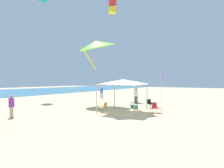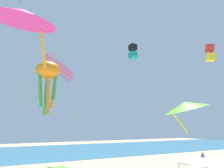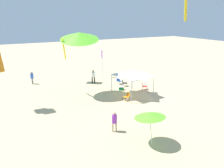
% 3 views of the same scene
% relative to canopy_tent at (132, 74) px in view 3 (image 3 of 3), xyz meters
% --- Properties ---
extents(ground, '(120.00, 120.00, 0.10)m').
position_rel_canopy_tent_xyz_m(ground, '(-1.06, -0.83, -2.49)').
color(ground, '#D6BC8C').
extents(canopy_tent, '(3.84, 3.56, 2.69)m').
position_rel_canopy_tent_xyz_m(canopy_tent, '(0.00, 0.00, 0.00)').
color(canopy_tent, '#B7B7BC').
rests_on(canopy_tent, ground).
extents(beach_umbrella, '(2.11, 2.09, 2.45)m').
position_rel_canopy_tent_xyz_m(beach_umbrella, '(-8.70, 4.27, -0.34)').
color(beach_umbrella, silver).
rests_on(beach_umbrella, ground).
extents(folding_chair_right_of_tent, '(0.73, 0.79, 0.82)m').
position_rel_canopy_tent_xyz_m(folding_chair_right_of_tent, '(4.36, -0.84, -1.97)').
color(folding_chair_right_of_tent, black).
rests_on(folding_chair_right_of_tent, ground).
extents(folding_chair_near_cooler, '(0.74, 0.79, 0.82)m').
position_rel_canopy_tent_xyz_m(folding_chair_near_cooler, '(1.10, -2.39, -1.97)').
color(folding_chair_near_cooler, black).
rests_on(folding_chair_near_cooler, ground).
extents(folding_chair_left_of_tent, '(0.78, 0.81, 0.82)m').
position_rel_canopy_tent_xyz_m(folding_chair_left_of_tent, '(3.36, -1.00, -1.97)').
color(folding_chair_left_of_tent, black).
rests_on(folding_chair_left_of_tent, ground).
extents(folding_chair_facing_ocean, '(0.60, 0.68, 0.82)m').
position_rel_canopy_tent_xyz_m(folding_chair_facing_ocean, '(-0.99, 1.26, -1.97)').
color(folding_chair_facing_ocean, black).
rests_on(folding_chair_facing_ocean, ground).
extents(cooler_box, '(0.64, 0.73, 0.40)m').
position_rel_canopy_tent_xyz_m(cooler_box, '(2.21, 0.05, -2.24)').
color(cooler_box, '#1E8C4C').
rests_on(cooler_box, ground).
extents(banner_flag, '(0.36, 0.06, 3.95)m').
position_rel_canopy_tent_xyz_m(banner_flag, '(8.52, -0.47, -0.07)').
color(banner_flag, silver).
rests_on(banner_flag, ground).
extents(person_near_umbrella, '(0.38, 0.42, 1.58)m').
position_rel_canopy_tent_xyz_m(person_near_umbrella, '(-6.16, 5.54, -1.51)').
color(person_near_umbrella, '#C6B28C').
rests_on(person_near_umbrella, ground).
extents(person_watching_sky, '(0.42, 0.39, 1.63)m').
position_rel_canopy_tent_xyz_m(person_watching_sky, '(9.74, 8.97, -1.48)').
color(person_watching_sky, slate).
rests_on(person_watching_sky, ground).
extents(person_by_tent, '(0.41, 0.42, 1.72)m').
position_rel_canopy_tent_xyz_m(person_by_tent, '(6.44, 1.84, -1.43)').
color(person_by_tent, black).
rests_on(person_by_tent, ground).
extents(kite_delta_lime, '(5.34, 5.30, 3.43)m').
position_rel_canopy_tent_xyz_m(kite_delta_lime, '(2.83, 4.82, 3.99)').
color(kite_delta_lime, '#66D82D').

